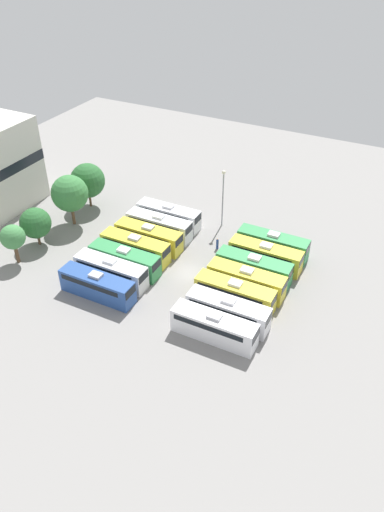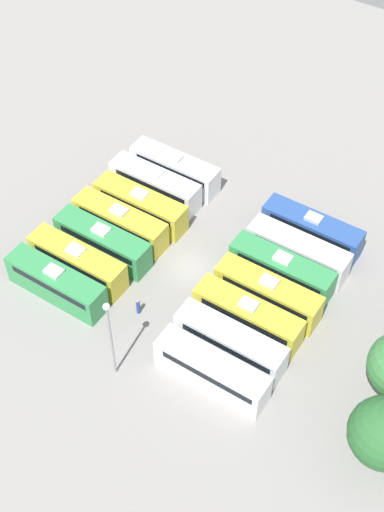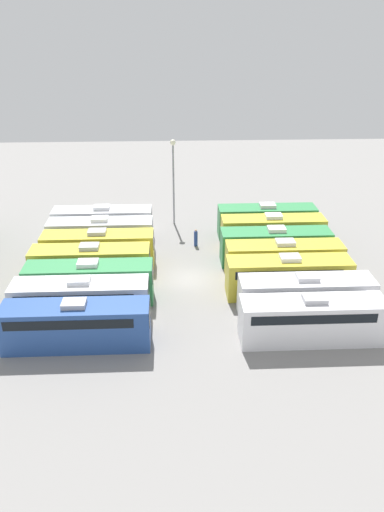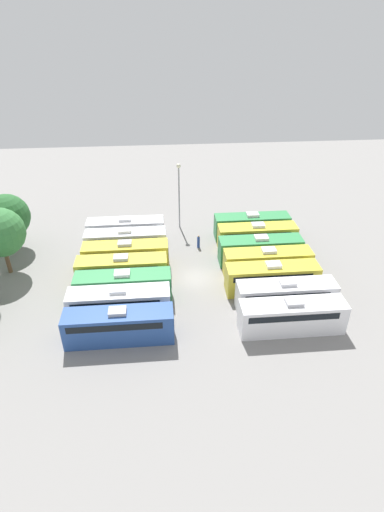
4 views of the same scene
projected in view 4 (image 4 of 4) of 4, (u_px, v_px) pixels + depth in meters
ground_plane at (196, 278)px, 46.30m from camera, size 111.24×111.24×0.00m
bus_0 at (292, 316)px, 37.87m from camera, size 2.57×10.07×3.50m
bus_1 at (286, 295)px, 40.60m from camera, size 2.57×10.07×3.50m
bus_2 at (272, 277)px, 43.41m from camera, size 2.57×10.07×3.50m
bus_3 at (267, 262)px, 46.03m from camera, size 2.57×10.07×3.50m
bus_4 at (260, 249)px, 48.58m from camera, size 2.57×10.07×3.50m
bus_5 at (257, 236)px, 51.44m from camera, size 2.57×10.07×3.50m
bus_6 at (251, 225)px, 54.08m from camera, size 2.57×10.07×3.50m
bus_7 at (119, 325)px, 36.73m from camera, size 2.57×10.07×3.50m
bus_8 at (119, 303)px, 39.52m from camera, size 2.57×10.07×3.50m
bus_9 at (123, 286)px, 41.99m from camera, size 2.57×10.07×3.50m
bus_10 at (122, 270)px, 44.68m from camera, size 2.57×10.07×3.50m
bus_11 at (126, 255)px, 47.43m from camera, size 2.57×10.07×3.50m
bus_12 at (126, 242)px, 50.18m from camera, size 2.57×10.07×3.50m
bus_13 at (126, 230)px, 52.94m from camera, size 2.57×10.07×3.50m
worker_person at (198, 242)px, 51.96m from camera, size 0.36×0.36×1.78m
light_pole at (179, 186)px, 54.30m from camera, size 0.60×0.60×9.34m
tree_2 at (0, 233)px, 44.62m from camera, size 5.59×5.59×8.12m
tree_3 at (7, 216)px, 49.74m from camera, size 5.57×5.57×7.44m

